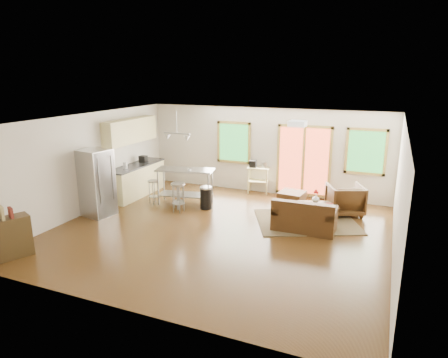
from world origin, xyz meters
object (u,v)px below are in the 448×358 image
at_px(island, 185,180).
at_px(ottoman, 292,199).
at_px(armchair, 345,198).
at_px(refrigerator, 97,183).
at_px(kitchen_cart, 258,171).
at_px(coffee_table, 318,206).
at_px(loveseat, 304,218).
at_px(rug, 306,221).

bearing_deg(island, ottoman, 17.02).
bearing_deg(armchair, island, -12.68).
distance_m(ottoman, island, 3.01).
distance_m(refrigerator, kitchen_cart, 4.73).
height_order(coffee_table, refrigerator, refrigerator).
height_order(loveseat, refrigerator, refrigerator).
bearing_deg(kitchen_cart, armchair, -19.64).
relative_size(rug, armchair, 2.72).
xyz_separation_m(coffee_table, refrigerator, (-5.31, -1.92, 0.53)).
relative_size(rug, kitchen_cart, 2.37).
bearing_deg(armchair, refrigerator, -0.42).
distance_m(rug, refrigerator, 5.41).
relative_size(rug, coffee_table, 2.18).
xyz_separation_m(coffee_table, kitchen_cart, (-2.13, 1.59, 0.36)).
relative_size(loveseat, armchair, 1.65).
relative_size(armchair, refrigerator, 0.51).
bearing_deg(rug, coffee_table, 57.75).
bearing_deg(ottoman, rug, -58.08).
height_order(loveseat, armchair, armchair).
bearing_deg(island, armchair, 11.05).
distance_m(loveseat, refrigerator, 5.28).
distance_m(loveseat, ottoman, 1.69).
bearing_deg(coffee_table, rug, -122.25).
height_order(loveseat, coffee_table, loveseat).
bearing_deg(rug, loveseat, -85.22).
relative_size(armchair, ottoman, 1.36).
relative_size(loveseat, kitchen_cart, 1.43).
xyz_separation_m(rug, ottoman, (-0.62, 0.99, 0.20)).
xyz_separation_m(rug, kitchen_cart, (-1.92, 1.92, 0.68)).
xyz_separation_m(ottoman, refrigerator, (-4.48, -2.58, 0.65)).
xyz_separation_m(ottoman, kitchen_cart, (-1.30, 0.93, 0.48)).
xyz_separation_m(rug, loveseat, (0.05, -0.56, 0.29)).
distance_m(armchair, refrigerator, 6.43).
relative_size(refrigerator, island, 1.03).
distance_m(loveseat, kitchen_cart, 3.19).
relative_size(rug, island, 1.42).
bearing_deg(refrigerator, ottoman, 39.67).
bearing_deg(rug, kitchen_cart, 134.98).
xyz_separation_m(loveseat, armchair, (0.75, 1.51, 0.14)).
bearing_deg(refrigerator, island, 55.97).
bearing_deg(armchair, loveseat, 40.06).
relative_size(rug, refrigerator, 1.39).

